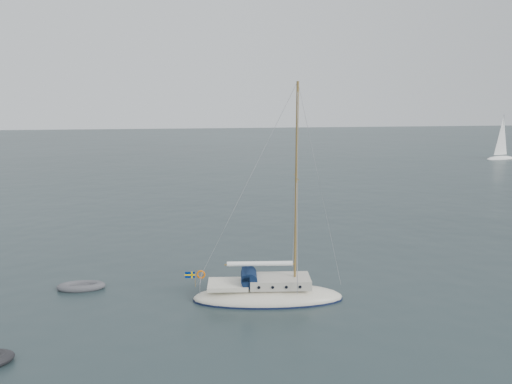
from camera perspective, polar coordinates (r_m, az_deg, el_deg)
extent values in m
plane|color=black|center=(29.05, 2.46, -10.48)|extent=(300.00, 300.00, 0.00)
ellipsoid|color=#EBE4C9|center=(26.88, 1.39, -11.97)|extent=(7.88, 2.45, 1.31)
cube|color=beige|center=(26.65, 2.72, -10.10)|extent=(3.15, 1.66, 0.48)
cube|color=#EBE4C9|center=(26.33, -3.19, -10.70)|extent=(2.10, 1.66, 0.22)
cylinder|color=#0B1936|center=(26.31, -0.79, -9.81)|extent=(0.84, 1.45, 0.84)
cube|color=#0B1936|center=(26.23, -1.18, -9.47)|extent=(0.39, 1.45, 0.35)
cylinder|color=olive|center=(25.48, 4.55, 0.61)|extent=(0.13, 0.13, 10.51)
cylinder|color=olive|center=(25.39, 4.57, 1.78)|extent=(0.04, 1.93, 0.04)
cylinder|color=olive|center=(26.15, 0.45, -8.31)|extent=(3.68, 0.09, 0.09)
cylinder|color=white|center=(26.14, 0.45, -8.22)|extent=(3.42, 0.25, 0.25)
cylinder|color=#96969D|center=(26.11, -6.31, -10.05)|extent=(0.04, 1.93, 0.04)
torus|color=#EA6101|center=(26.60, -6.45, -9.65)|extent=(0.47, 0.09, 0.47)
cylinder|color=olive|center=(26.13, -6.99, -10.25)|extent=(0.03, 0.03, 0.79)
cube|color=navy|center=(26.03, -7.59, -9.73)|extent=(0.53, 0.02, 0.33)
cube|color=#FFC700|center=(26.03, -7.59, -9.73)|extent=(0.54, 0.03, 0.08)
cube|color=#FFC700|center=(26.04, -7.37, -9.72)|extent=(0.08, 0.03, 0.35)
cylinder|color=black|center=(27.24, -0.02, -9.61)|extent=(0.16, 0.05, 0.16)
cylinder|color=black|center=(25.69, 0.56, -10.90)|extent=(0.16, 0.05, 0.16)
cylinder|color=black|center=(27.35, 1.45, -9.53)|extent=(0.16, 0.05, 0.16)
cylinder|color=black|center=(25.80, 2.12, -10.81)|extent=(0.16, 0.05, 0.16)
cylinder|color=black|center=(27.47, 2.91, -9.45)|extent=(0.16, 0.05, 0.16)
cylinder|color=black|center=(25.94, 3.67, -10.71)|extent=(0.16, 0.05, 0.16)
cylinder|color=black|center=(27.62, 4.35, -9.36)|extent=(0.16, 0.05, 0.16)
cylinder|color=black|center=(26.09, 5.20, -10.60)|extent=(0.16, 0.05, 0.16)
cube|color=#555459|center=(29.91, -19.35, -10.23)|extent=(1.60, 0.66, 0.09)
ellipsoid|color=white|center=(96.77, 26.12, 3.42)|extent=(6.17, 2.06, 1.03)
cylinder|color=#96969D|center=(96.42, 26.32, 5.82)|extent=(0.10, 0.10, 7.20)
cone|color=white|center=(96.39, 26.29, 5.82)|extent=(3.29, 3.29, 6.69)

